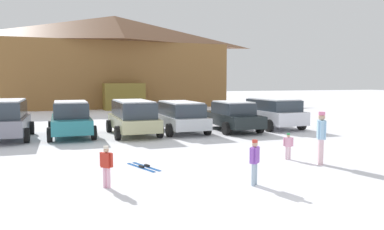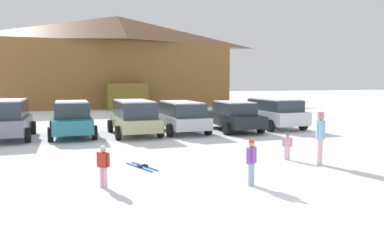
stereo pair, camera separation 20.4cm
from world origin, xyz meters
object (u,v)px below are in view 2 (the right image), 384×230
(parked_beige_suv, at_px, (134,116))
(skier_child_in_red_jacket, at_px, (103,164))
(parked_silver_wagon, at_px, (181,116))
(parked_black_sedan, at_px, (233,116))
(skier_child_in_purple_jacket, at_px, (251,160))
(parked_white_suv, at_px, (274,112))
(ski_lodge, at_px, (118,61))
(pair_of_skis, at_px, (142,167))
(skier_child_in_pink_snowsuit, at_px, (287,145))
(parked_grey_wagon, at_px, (7,118))
(skier_adult_in_blue_parka, at_px, (320,135))
(parked_teal_hatchback, at_px, (72,119))

(parked_beige_suv, height_order, skier_child_in_red_jacket, parked_beige_suv)
(parked_silver_wagon, bearing_deg, skier_child_in_red_jacket, -117.54)
(parked_black_sedan, xyz_separation_m, skier_child_in_purple_jacket, (-3.84, -9.63, -0.14))
(parked_silver_wagon, height_order, parked_white_suv, parked_white_suv)
(ski_lodge, distance_m, parked_beige_suv, 21.07)
(skier_child_in_purple_jacket, bearing_deg, pair_of_skis, 128.60)
(skier_child_in_pink_snowsuit, relative_size, skier_child_in_red_jacket, 0.85)
(parked_grey_wagon, distance_m, skier_child_in_red_jacket, 9.88)
(ski_lodge, distance_m, skier_adult_in_blue_parka, 29.31)
(parked_silver_wagon, height_order, skier_adult_in_blue_parka, skier_adult_in_blue_parka)
(pair_of_skis, bearing_deg, parked_beige_suv, 82.57)
(parked_teal_hatchback, distance_m, pair_of_skis, 7.60)
(skier_adult_in_blue_parka, bearing_deg, parked_black_sedan, 84.96)
(parked_grey_wagon, bearing_deg, parked_black_sedan, -3.14)
(parked_white_suv, distance_m, skier_child_in_pink_snowsuit, 8.48)
(parked_black_sedan, relative_size, skier_child_in_red_jacket, 4.37)
(parked_beige_suv, bearing_deg, parked_teal_hatchback, 172.30)
(parked_grey_wagon, xyz_separation_m, pair_of_skis, (4.76, -7.39, -0.93))
(parked_beige_suv, xyz_separation_m, parked_black_sedan, (5.20, -0.10, -0.11))
(parked_beige_suv, xyz_separation_m, skier_child_in_pink_snowsuit, (3.92, -7.32, -0.41))
(skier_child_in_purple_jacket, bearing_deg, parked_teal_hatchback, 112.67)
(parked_black_sedan, distance_m, skier_child_in_purple_jacket, 10.37)
(parked_grey_wagon, bearing_deg, parked_white_suv, -1.27)
(ski_lodge, relative_size, parked_black_sedan, 4.90)
(parked_black_sedan, height_order, skier_child_in_pink_snowsuit, parked_black_sedan)
(parked_beige_suv, height_order, pair_of_skis, parked_beige_suv)
(ski_lodge, distance_m, parked_white_suv, 21.65)
(parked_beige_suv, distance_m, parked_black_sedan, 5.20)
(parked_black_sedan, bearing_deg, ski_lodge, 99.19)
(ski_lodge, height_order, parked_grey_wagon, ski_lodge)
(skier_adult_in_blue_parka, bearing_deg, skier_child_in_red_jacket, -176.05)
(ski_lodge, height_order, parked_black_sedan, ski_lodge)
(parked_teal_hatchback, bearing_deg, ski_lodge, 76.93)
(parked_white_suv, relative_size, skier_child_in_pink_snowsuit, 4.77)
(parked_teal_hatchback, xyz_separation_m, skier_adult_in_blue_parka, (7.34, -8.68, 0.10))
(parked_silver_wagon, distance_m, skier_child_in_pink_snowsuit, 7.58)
(pair_of_skis, bearing_deg, skier_child_in_purple_jacket, -51.40)
(parked_black_sedan, distance_m, parked_white_suv, 2.65)
(parked_grey_wagon, xyz_separation_m, skier_child_in_pink_snowsuit, (9.59, -7.82, -0.45))
(skier_child_in_red_jacket, bearing_deg, ski_lodge, 82.19)
(skier_child_in_pink_snowsuit, height_order, skier_adult_in_blue_parka, skier_adult_in_blue_parka)
(skier_child_in_pink_snowsuit, height_order, skier_child_in_red_jacket, skier_child_in_red_jacket)
(parked_beige_suv, height_order, skier_adult_in_blue_parka, parked_beige_suv)
(parked_teal_hatchback, xyz_separation_m, skier_child_in_red_jacket, (0.67, -9.14, -0.25))
(parked_grey_wagon, height_order, skier_child_in_purple_jacket, parked_grey_wagon)
(parked_teal_hatchback, xyz_separation_m, skier_child_in_purple_jacket, (4.23, -10.12, -0.19))
(parked_black_sedan, height_order, pair_of_skis, parked_black_sedan)
(ski_lodge, relative_size, skier_child_in_pink_snowsuit, 25.13)
(parked_grey_wagon, distance_m, parked_silver_wagon, 8.10)
(skier_child_in_pink_snowsuit, distance_m, skier_child_in_red_jacket, 6.29)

